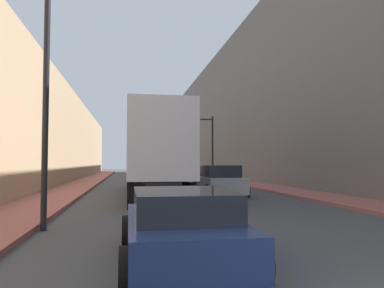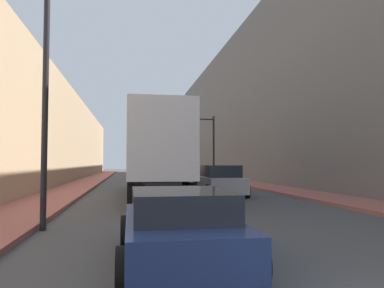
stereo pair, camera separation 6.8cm
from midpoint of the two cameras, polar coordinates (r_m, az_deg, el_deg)
sidewalk_right at (r=33.76m, az=6.45°, el=-5.70°), size 2.55×80.00×0.15m
sidewalk_left at (r=32.63m, az=-16.19°, el=-5.70°), size 2.55×80.00×0.15m
building_right at (r=35.63m, az=13.05°, el=6.66°), size 6.00×80.00×15.21m
building_left at (r=33.41m, az=-23.40°, el=1.41°), size 6.00×80.00×8.22m
semi_truck at (r=20.01m, az=-6.28°, el=-1.16°), size 2.58×13.98×4.17m
sedan_car at (r=6.88m, az=-2.04°, el=-12.47°), size 2.11×4.31×1.29m
suv_car at (r=20.35m, az=4.03°, el=-5.65°), size 2.20×4.68×1.62m
traffic_signal_gantry at (r=35.67m, az=0.79°, el=1.22°), size 6.20×0.35×6.21m
street_lamp at (r=11.09m, az=-21.40°, el=15.12°), size 0.44×0.44×8.26m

